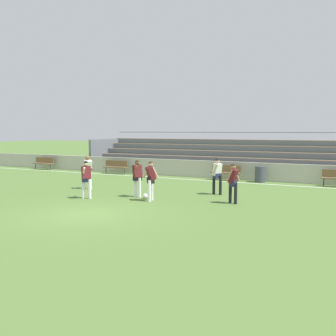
{
  "coord_description": "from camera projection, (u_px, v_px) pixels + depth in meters",
  "views": [
    {
      "loc": [
        9.29,
        -11.31,
        2.98
      ],
      "look_at": [
        0.1,
        6.09,
        1.17
      ],
      "focal_mm": 43.8,
      "sensor_mm": 36.0,
      "label": 1
    }
  ],
  "objects": [
    {
      "name": "player_dark_on_ball",
      "position": [
        86.0,
        176.0,
        17.86
      ],
      "size": [
        0.49,
        0.7,
        1.65
      ],
      "color": "white",
      "rests_on": "ground"
    },
    {
      "name": "soccer_ball",
      "position": [
        145.0,
        196.0,
        17.93
      ],
      "size": [
        0.22,
        0.22,
        0.22
      ],
      "primitive_type": "sphere",
      "color": "white",
      "rests_on": "ground"
    },
    {
      "name": "bench_near_bin",
      "position": [
        226.0,
        171.0,
        24.5
      ],
      "size": [
        1.8,
        0.4,
        0.9
      ],
      "color": "brown",
      "rests_on": "ground"
    },
    {
      "name": "trash_bin",
      "position": [
        260.0,
        174.0,
        23.52
      ],
      "size": [
        0.59,
        0.59,
        0.93
      ],
      "primitive_type": "cylinder",
      "color": "#3D424C",
      "rests_on": "ground"
    },
    {
      "name": "bleacher_stand",
      "position": [
        256.0,
        157.0,
        26.87
      ],
      "size": [
        24.48,
        4.16,
        2.87
      ],
      "color": "#897051",
      "rests_on": "ground"
    },
    {
      "name": "sideline_wall",
      "position": [
        214.0,
        170.0,
        25.5
      ],
      "size": [
        48.0,
        0.16,
        1.08
      ],
      "primitive_type": "cube",
      "color": "#BCB7AD",
      "rests_on": "ground"
    },
    {
      "name": "player_white_dropping_back",
      "position": [
        217.0,
        173.0,
        18.95
      ],
      "size": [
        0.46,
        0.63,
        1.68
      ],
      "color": "black",
      "rests_on": "ground"
    },
    {
      "name": "field_line_sideline",
      "position": [
        206.0,
        180.0,
        24.37
      ],
      "size": [
        44.0,
        0.12,
        0.01
      ],
      "primitive_type": "cube",
      "color": "white",
      "rests_on": "ground"
    },
    {
      "name": "player_dark_deep_cover",
      "position": [
        233.0,
        180.0,
        16.64
      ],
      "size": [
        0.46,
        0.45,
        1.63
      ],
      "color": "black",
      "rests_on": "ground"
    },
    {
      "name": "player_white_overlapping",
      "position": [
        88.0,
        169.0,
        20.8
      ],
      "size": [
        0.49,
        0.61,
        1.69
      ],
      "color": "white",
      "rests_on": "ground"
    },
    {
      "name": "bench_centre_sideline",
      "position": [
        116.0,
        166.0,
        28.22
      ],
      "size": [
        1.8,
        0.4,
        0.9
      ],
      "color": "brown",
      "rests_on": "ground"
    },
    {
      "name": "ground_plane",
      "position": [
        86.0,
        214.0,
        14.56
      ],
      "size": [
        160.0,
        160.0,
        0.0
      ],
      "primitive_type": "plane",
      "color": "#4C6B30"
    },
    {
      "name": "player_dark_challenging",
      "position": [
        151.0,
        177.0,
        17.24
      ],
      "size": [
        0.67,
        0.54,
        1.68
      ],
      "color": "white",
      "rests_on": "ground"
    },
    {
      "name": "bench_near_wall_gap",
      "position": [
        44.0,
        162.0,
        31.34
      ],
      "size": [
        1.8,
        0.4,
        0.9
      ],
      "color": "brown",
      "rests_on": "ground"
    },
    {
      "name": "player_dark_pressing_high",
      "position": [
        137.0,
        175.0,
        18.26
      ],
      "size": [
        0.46,
        0.6,
        1.67
      ],
      "color": "white",
      "rests_on": "ground"
    }
  ]
}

